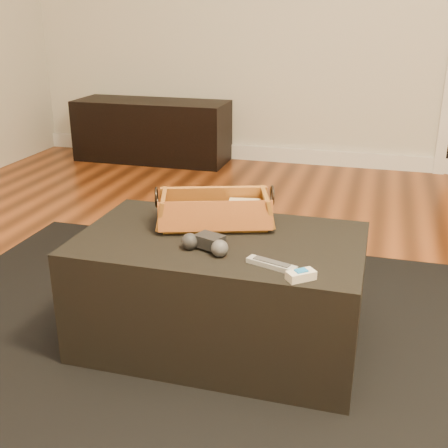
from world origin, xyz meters
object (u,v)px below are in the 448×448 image
(game_controller, at_px, (207,243))
(cream_gadget, at_px, (301,275))
(media_cabinet, at_px, (152,131))
(silver_remote, at_px, (272,264))
(tv_remote, at_px, (209,220))
(ottoman, at_px, (220,291))
(wicker_basket, at_px, (215,212))

(game_controller, height_order, cream_gadget, game_controller)
(media_cabinet, height_order, silver_remote, media_cabinet)
(cream_gadget, bearing_deg, silver_remote, 148.03)
(tv_remote, distance_m, game_controller, 0.23)
(ottoman, relative_size, wicker_basket, 2.12)
(wicker_basket, bearing_deg, ottoman, -64.81)
(ottoman, bearing_deg, cream_gadget, -37.80)
(media_cabinet, distance_m, silver_remote, 3.11)
(wicker_basket, relative_size, silver_remote, 2.79)
(media_cabinet, bearing_deg, tv_remote, -62.73)
(tv_remote, distance_m, wicker_basket, 0.04)
(media_cabinet, bearing_deg, ottoman, -62.35)
(ottoman, height_order, silver_remote, silver_remote)
(tv_remote, height_order, silver_remote, tv_remote)
(media_cabinet, relative_size, ottoman, 1.25)
(media_cabinet, distance_m, wicker_basket, 2.72)
(game_controller, bearing_deg, silver_remote, -14.54)
(wicker_basket, bearing_deg, media_cabinet, 117.77)
(game_controller, bearing_deg, tv_remote, 105.18)
(tv_remote, xyz_separation_m, wicker_basket, (0.02, 0.02, 0.02))
(wicker_basket, xyz_separation_m, game_controller, (0.04, -0.24, -0.02))
(tv_remote, xyz_separation_m, cream_gadget, (0.39, -0.34, -0.01))
(tv_remote, relative_size, game_controller, 1.24)
(media_cabinet, distance_m, cream_gadget, 3.22)
(wicker_basket, distance_m, cream_gadget, 0.53)
(wicker_basket, distance_m, silver_remote, 0.41)
(silver_remote, xyz_separation_m, cream_gadget, (0.10, -0.06, 0.01))
(silver_remote, relative_size, cream_gadget, 1.82)
(tv_remote, bearing_deg, cream_gadget, -65.88)
(tv_remote, distance_m, cream_gadget, 0.52)
(silver_remote, bearing_deg, cream_gadget, -31.97)
(media_cabinet, bearing_deg, cream_gadget, -59.32)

